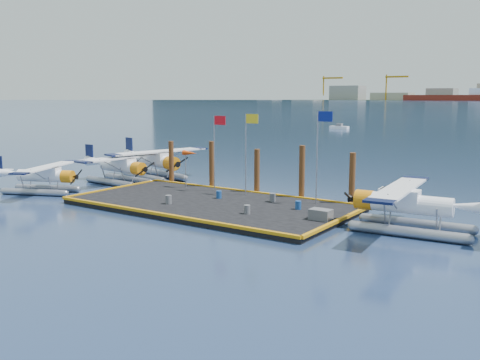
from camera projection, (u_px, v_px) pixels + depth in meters
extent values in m
plane|color=navy|center=(211.00, 207.00, 38.48)|extent=(4000.00, 4000.00, 0.00)
cube|color=black|center=(211.00, 205.00, 38.45)|extent=(20.00, 10.00, 0.40)
cube|color=#63100E|center=(453.00, 98.00, 839.38)|extent=(150.00, 22.00, 10.00)
cube|color=white|center=(480.00, 92.00, 815.67)|extent=(30.00, 16.00, 12.00)
cylinder|color=#C2800B|center=(323.00, 88.00, 998.89)|extent=(2.40, 2.40, 44.00)
cylinder|color=#C2800B|center=(386.00, 87.00, 931.99)|extent=(2.40, 2.40, 44.00)
cone|color=black|center=(443.00, 98.00, 1456.58)|extent=(1400.00, 1400.00, 520.00)
cylinder|color=gray|center=(47.00, 188.00, 44.95)|extent=(5.28, 2.64, 0.53)
cylinder|color=gray|center=(34.00, 192.00, 43.06)|extent=(5.28, 2.64, 0.53)
cylinder|color=white|center=(42.00, 176.00, 43.78)|extent=(4.19, 2.51, 0.98)
cube|color=white|center=(48.00, 172.00, 43.63)|extent=(2.18, 1.66, 0.80)
cube|color=black|center=(50.00, 170.00, 43.55)|extent=(1.51, 1.34, 0.49)
cylinder|color=orange|center=(68.00, 177.00, 43.33)|extent=(1.22, 1.30, 1.03)
cube|color=black|center=(76.00, 177.00, 43.18)|extent=(0.82, 1.84, 1.00)
cube|color=white|center=(47.00, 167.00, 43.56)|extent=(4.35, 7.88, 0.11)
cube|color=#0A1135|center=(71.00, 161.00, 47.26)|extent=(1.54, 1.26, 0.12)
cube|color=#0A1135|center=(19.00, 173.00, 39.86)|extent=(1.54, 1.26, 0.12)
cylinder|color=gray|center=(128.00, 179.00, 49.64)|extent=(6.14, 1.08, 0.59)
cylinder|color=gray|center=(109.00, 182.00, 47.97)|extent=(6.14, 1.08, 0.59)
cylinder|color=white|center=(120.00, 166.00, 48.47)|extent=(4.65, 1.45, 1.08)
cube|color=white|center=(124.00, 163.00, 48.05)|extent=(2.25, 1.25, 0.89)
cube|color=black|center=(126.00, 161.00, 47.84)|extent=(1.46, 1.14, 0.54)
cylinder|color=orange|center=(138.00, 169.00, 46.88)|extent=(1.07, 1.22, 1.14)
cube|color=black|center=(145.00, 169.00, 46.36)|extent=(0.23, 2.19, 1.11)
cube|color=white|center=(124.00, 157.00, 47.97)|extent=(2.18, 8.96, 0.12)
cube|color=#0A1135|center=(159.00, 154.00, 51.23)|extent=(1.54, 1.00, 0.13)
cube|color=#0A1135|center=(83.00, 162.00, 44.72)|extent=(1.54, 1.00, 0.13)
cube|color=#0A1135|center=(89.00, 153.00, 51.15)|extent=(1.09, 0.20, 1.68)
cube|color=white|center=(90.00, 160.00, 51.19)|extent=(1.15, 3.41, 0.10)
cylinder|color=gray|center=(165.00, 174.00, 52.35)|extent=(6.71, 2.41, 0.66)
cylinder|color=gray|center=(144.00, 177.00, 50.81)|extent=(6.71, 2.41, 0.66)
cylinder|color=white|center=(155.00, 161.00, 51.19)|extent=(5.22, 2.49, 1.20)
cube|color=white|center=(159.00, 157.00, 50.64)|extent=(2.64, 1.79, 0.98)
cube|color=black|center=(161.00, 155.00, 50.35)|extent=(1.78, 1.51, 0.60)
cylinder|color=orange|center=(172.00, 163.00, 49.05)|extent=(1.39, 1.51, 1.27)
cube|color=black|center=(177.00, 164.00, 48.35)|extent=(0.70, 2.36, 1.23)
cube|color=white|center=(159.00, 151.00, 50.55)|extent=(4.16, 9.92, 0.13)
cube|color=#0A1135|center=(199.00, 148.00, 53.56)|extent=(1.84, 1.38, 0.14)
cube|color=#0A1135|center=(113.00, 155.00, 47.54)|extent=(1.84, 1.38, 0.14)
cube|color=#0A1135|center=(129.00, 147.00, 54.81)|extent=(1.19, 0.44, 1.86)
cube|color=white|center=(130.00, 154.00, 54.84)|extent=(1.92, 3.84, 0.11)
cylinder|color=gray|center=(408.00, 232.00, 30.27)|extent=(6.44, 1.18, 0.62)
cylinder|color=gray|center=(416.00, 224.00, 32.23)|extent=(6.44, 1.18, 0.62)
cylinder|color=white|center=(410.00, 204.00, 31.13)|extent=(4.89, 1.55, 1.14)
cube|color=white|center=(399.00, 197.00, 31.37)|extent=(2.37, 1.33, 0.93)
cube|color=black|center=(394.00, 193.00, 31.49)|extent=(1.54, 1.21, 0.57)
cylinder|color=orange|center=(364.00, 200.00, 32.43)|extent=(1.14, 1.29, 1.20)
cube|color=black|center=(350.00, 198.00, 32.86)|extent=(0.26, 2.30, 1.16)
cube|color=white|center=(400.00, 188.00, 31.29)|extent=(2.36, 9.41, 0.12)
cube|color=#0A1135|center=(380.00, 201.00, 27.46)|extent=(1.63, 1.06, 0.13)
cube|color=#0A1135|center=(415.00, 178.00, 35.12)|extent=(1.63, 1.06, 0.13)
cylinder|color=#56565B|center=(247.00, 209.00, 34.49)|extent=(0.41, 0.41, 0.58)
cylinder|color=navy|center=(298.00, 205.00, 35.89)|extent=(0.41, 0.41, 0.57)
cylinder|color=#56565B|center=(168.00, 200.00, 37.69)|extent=(0.44, 0.44, 0.62)
cylinder|color=#56565B|center=(273.00, 197.00, 38.45)|extent=(0.44, 0.44, 0.62)
cylinder|color=navy|center=(219.00, 195.00, 39.73)|extent=(0.40, 0.40, 0.56)
cube|color=#56565B|center=(321.00, 214.00, 32.86)|extent=(1.32, 0.88, 0.66)
cylinder|color=gray|center=(214.00, 154.00, 42.44)|extent=(0.08, 0.08, 6.00)
cube|color=red|center=(220.00, 120.00, 41.72)|extent=(1.10, 0.03, 0.70)
cylinder|color=gray|center=(246.00, 155.00, 40.75)|extent=(0.08, 0.08, 6.20)
cube|color=yellow|center=(252.00, 119.00, 40.01)|extent=(1.10, 0.03, 0.70)
cylinder|color=gray|center=(317.00, 158.00, 37.38)|extent=(0.08, 0.08, 6.50)
cube|color=navy|center=(325.00, 116.00, 36.62)|extent=(1.10, 0.03, 0.70)
cylinder|color=gray|center=(186.00, 169.00, 44.34)|extent=(0.07, 0.07, 3.00)
cone|color=#D83F0C|center=(190.00, 153.00, 43.85)|extent=(1.40, 0.44, 0.44)
cylinder|color=#4A2D15|center=(171.00, 164.00, 47.31)|extent=(0.44, 0.44, 4.00)
cylinder|color=#4A2D15|center=(212.00, 166.00, 44.78)|extent=(0.44, 0.44, 4.20)
cylinder|color=#4A2D15|center=(257.00, 173.00, 42.30)|extent=(0.44, 0.44, 3.80)
cylinder|color=#4A2D15|center=(302.00, 174.00, 40.03)|extent=(0.44, 0.44, 4.30)
cylinder|color=#4A2D15|center=(352.00, 181.00, 37.83)|extent=(0.44, 0.44, 4.00)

